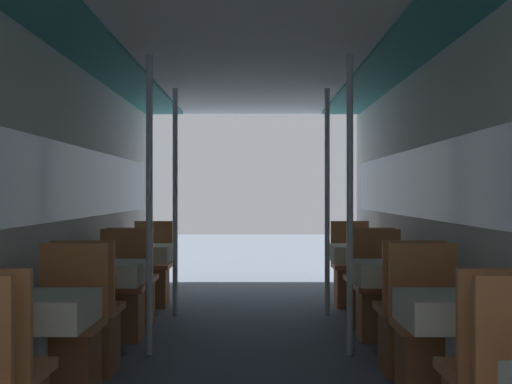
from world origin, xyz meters
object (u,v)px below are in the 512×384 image
chair_right_far_1 (428,350)px  chair_right_far_3 (350,280)px  support_pole_left_2 (148,205)px  chair_left_far_1 (65,350)px  support_pole_left_3 (173,202)px  support_pole_right_2 (348,205)px  chair_right_far_2 (378,305)px  dining_table_right_3 (358,258)px  chair_left_far_3 (150,280)px  dining_table_right_1 (455,318)px  chair_right_near_3 (367,295)px  chair_left_far_2 (119,305)px  chair_right_near_2 (407,331)px  dining_table_left_3 (141,258)px  support_pole_right_3 (325,202)px  dining_table_right_2 (391,278)px  chair_left_near_2 (87,331)px  chair_left_near_3 (131,295)px  dining_table_left_1 (35,318)px  dining_table_left_2 (105,278)px

chair_right_far_1 → chair_right_far_3: size_ratio=1.00×
support_pole_left_2 → chair_right_far_3: 3.09m
chair_left_far_1 → chair_right_far_1: size_ratio=1.00×
support_pole_left_3 → support_pole_right_2: bearing=-48.5°
chair_right_far_2 → dining_table_right_3: (0.00, 1.15, 0.29)m
chair_left_far_3 → chair_right_far_3: same height
dining_table_right_1 → chair_right_near_3: (0.00, 2.89, -0.29)m
support_pole_left_3 → chair_right_far_1: (1.86, -2.89, -0.85)m
chair_right_far_1 → chair_left_far_3: bearing=-57.8°
chair_left_far_1 → chair_left_far_2: bearing=-90.0°
chair_left_far_2 → support_pole_left_2: size_ratio=0.40×
support_pole_right_2 → dining_table_right_3: 1.85m
chair_left_far_3 → chair_right_near_2: (2.18, -2.90, 0.00)m
dining_table_left_3 → support_pole_right_3: (1.86, 0.00, 0.56)m
dining_table_left_3 → chair_right_far_2: (2.18, -1.15, -0.29)m
chair_left_far_2 → dining_table_right_2: (2.18, -0.58, 0.29)m
chair_left_near_2 → dining_table_right_2: bearing=14.9°
chair_right_far_1 → chair_right_near_3: (0.00, 2.30, 0.00)m
chair_left_near_3 → support_pole_right_3: bearing=17.4°
chair_left_near_3 → dining_table_right_2: bearing=-27.8°
dining_table_left_1 → dining_table_left_3: (0.00, 3.47, 0.00)m
chair_left_near_2 → chair_left_far_3: same height
dining_table_right_1 → chair_right_near_2: 1.19m
chair_left_far_3 → support_pole_right_3: size_ratio=0.40×
dining_table_right_2 → support_pole_right_2: size_ratio=0.31×
dining_table_left_2 → dining_table_right_3: 2.79m
dining_table_right_1 → chair_left_far_1: bearing=165.1°
chair_left_near_2 → chair_right_near_3: size_ratio=1.00×
chair_left_far_3 → chair_right_near_3: same height
chair_left_far_1 → support_pole_left_2: size_ratio=0.40×
dining_table_left_3 → support_pole_left_2: bearing=-79.4°
dining_table_left_3 → chair_left_near_3: 0.65m
chair_left_far_3 → dining_table_right_3: size_ratio=1.30×
dining_table_left_3 → support_pole_right_3: 1.94m
dining_table_right_3 → support_pole_left_2: bearing=-137.0°
chair_left_near_2 → chair_right_near_3: 2.79m
chair_right_near_3 → chair_right_far_3: 1.16m
chair_left_near_2 → chair_right_far_3: bearing=53.0°
dining_table_right_3 → dining_table_right_2: bearing=-90.0°
chair_left_near_2 → chair_right_near_3: bearing=38.4°
dining_table_left_2 → dining_table_left_3: (0.00, 1.73, 0.00)m
chair_left_far_2 → dining_table_right_2: chair_left_far_2 is taller
support_pole_right_3 → chair_left_far_1: bearing=-122.8°
dining_table_right_1 → chair_right_near_3: 2.90m
dining_table_left_3 → dining_table_right_3: same height
chair_right_far_1 → support_pole_right_2: (-0.33, 1.15, 0.85)m
chair_left_near_3 → chair_right_far_3: 2.48m
dining_table_left_2 → support_pole_right_3: size_ratio=0.31×
dining_table_left_1 → chair_left_near_2: size_ratio=0.77×
dining_table_right_2 → dining_table_right_3: size_ratio=1.00×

